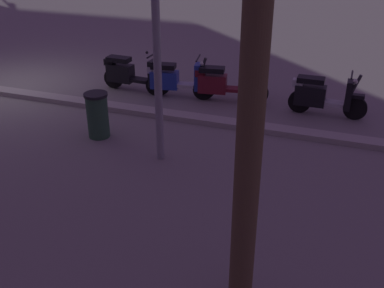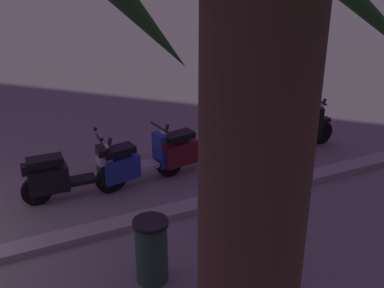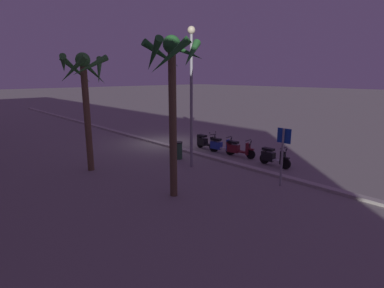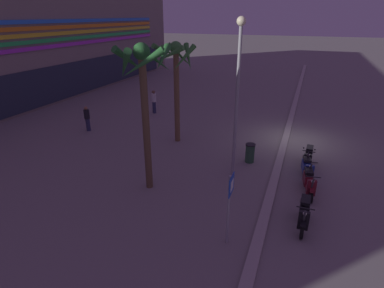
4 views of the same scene
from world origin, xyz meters
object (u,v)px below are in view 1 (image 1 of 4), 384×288
object	(u,v)px
litter_bin	(98,115)
scooter_black_far_back	(130,73)
scooter_maroon_last_in_row	(224,83)
scooter_black_tail_end	(322,96)
scooter_blue_second_in_line	(175,79)

from	to	relation	value
litter_bin	scooter_black_far_back	bearing A→B (deg)	-78.07
scooter_maroon_last_in_row	litter_bin	world-z (taller)	scooter_maroon_last_in_row
scooter_black_tail_end	scooter_maroon_last_in_row	distance (m)	2.31
scooter_blue_second_in_line	litter_bin	distance (m)	2.74
scooter_black_far_back	litter_bin	distance (m)	2.73
scooter_maroon_last_in_row	litter_bin	xyz separation A→B (m)	(1.91, 2.76, 0.03)
scooter_black_tail_end	litter_bin	distance (m)	4.99
scooter_black_tail_end	litter_bin	world-z (taller)	scooter_black_tail_end
scooter_maroon_last_in_row	litter_bin	size ratio (longest dim) A/B	1.94
scooter_black_tail_end	scooter_black_far_back	xyz separation A→B (m)	(4.78, -0.01, -0.00)
litter_bin	scooter_blue_second_in_line	bearing A→B (deg)	-104.03
litter_bin	scooter_maroon_last_in_row	bearing A→B (deg)	-124.62
scooter_black_far_back	litter_bin	world-z (taller)	scooter_black_far_back
scooter_blue_second_in_line	scooter_black_far_back	bearing A→B (deg)	-0.87
scooter_black_far_back	litter_bin	bearing A→B (deg)	101.93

